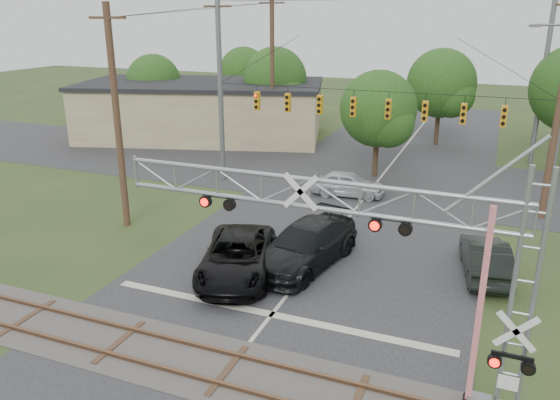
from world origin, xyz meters
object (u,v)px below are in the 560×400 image
at_px(crossing_gantry, 383,266).
at_px(car_dark, 306,245).
at_px(pickup_black, 237,257).
at_px(traffic_signal_span, 386,102).
at_px(commercial_building, 203,110).
at_px(sedan_silver, 348,184).

height_order(crossing_gantry, car_dark, crossing_gantry).
bearing_deg(car_dark, crossing_gantry, -48.41).
bearing_deg(crossing_gantry, pickup_black, 138.67).
relative_size(traffic_signal_span, commercial_building, 0.86).
bearing_deg(car_dark, commercial_building, 140.04).
xyz_separation_m(traffic_signal_span, car_dark, (-1.12, -10.08, -4.73)).
distance_m(crossing_gantry, traffic_signal_span, 18.77).
xyz_separation_m(crossing_gantry, traffic_signal_span, (-3.71, 18.36, 1.11)).
height_order(traffic_signal_span, car_dark, traffic_signal_span).
distance_m(traffic_signal_span, pickup_black, 13.46).
height_order(pickup_black, sedan_silver, pickup_black).
height_order(crossing_gantry, commercial_building, crossing_gantry).
distance_m(car_dark, sedan_silver, 9.87).
bearing_deg(pickup_black, traffic_signal_span, 56.67).
bearing_deg(sedan_silver, traffic_signal_span, -87.40).
bearing_deg(traffic_signal_span, crossing_gantry, -78.57).
distance_m(pickup_black, sedan_silver, 11.94).
xyz_separation_m(sedan_silver, commercial_building, (-16.06, 11.18, 1.65)).
xyz_separation_m(crossing_gantry, commercial_building, (-21.70, 29.30, -2.14)).
bearing_deg(traffic_signal_span, car_dark, -96.35).
distance_m(traffic_signal_span, sedan_silver, 5.28).
height_order(pickup_black, car_dark, car_dark).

